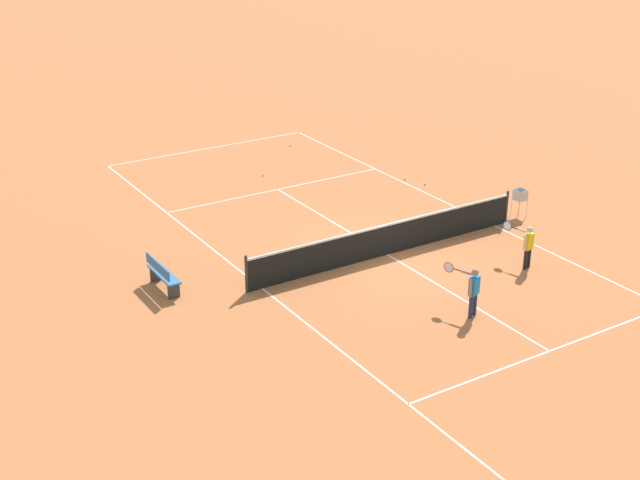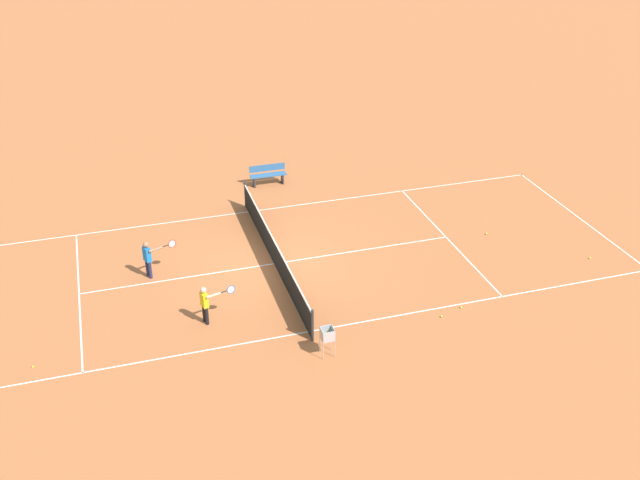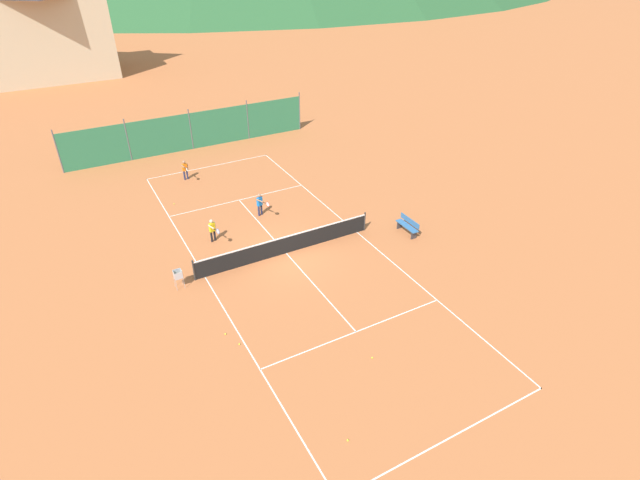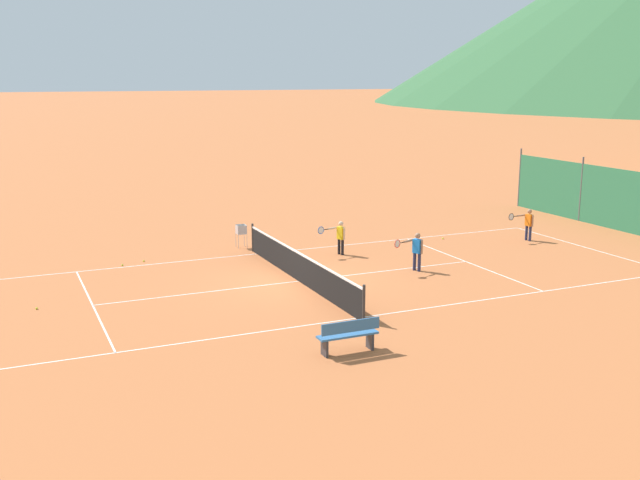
{
  "view_description": "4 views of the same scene",
  "coord_description": "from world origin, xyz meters",
  "px_view_note": "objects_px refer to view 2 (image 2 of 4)",
  "views": [
    {
      "loc": [
        14.01,
        18.76,
        10.58
      ],
      "look_at": [
        1.94,
        -0.54,
        0.71
      ],
      "focal_mm": 50.0,
      "sensor_mm": 36.0,
      "label": 1
    },
    {
      "loc": [
        -21.34,
        4.95,
        13.0
      ],
      "look_at": [
        -0.53,
        -1.46,
        0.96
      ],
      "focal_mm": 42.0,
      "sensor_mm": 36.0,
      "label": 2
    },
    {
      "loc": [
        -8.34,
        -18.61,
        13.53
      ],
      "look_at": [
        0.95,
        -1.71,
        1.42
      ],
      "focal_mm": 28.0,
      "sensor_mm": 36.0,
      "label": 3
    },
    {
      "loc": [
        21.43,
        -8.73,
        6.46
      ],
      "look_at": [
        -1.32,
        1.33,
        0.97
      ],
      "focal_mm": 42.0,
      "sensor_mm": 36.0,
      "label": 4
    }
  ],
  "objects_px": {
    "player_near_baseline": "(206,302)",
    "player_near_service": "(149,256)",
    "tennis_net": "(274,251)",
    "courtside_bench": "(268,174)",
    "ball_hopper": "(327,336)",
    "tennis_ball_service_box": "(486,234)",
    "tennis_ball_by_net_right": "(590,258)",
    "tennis_ball_alley_right": "(33,367)",
    "tennis_ball_by_net_left": "(441,316)",
    "tennis_ball_far_corner": "(461,307)"
  },
  "relations": [
    {
      "from": "player_near_baseline",
      "to": "player_near_service",
      "type": "xyz_separation_m",
      "value": [
        3.15,
        1.35,
        0.03
      ]
    },
    {
      "from": "tennis_net",
      "to": "courtside_bench",
      "type": "relative_size",
      "value": 6.12
    },
    {
      "from": "player_near_service",
      "to": "ball_hopper",
      "type": "xyz_separation_m",
      "value": [
        -5.71,
        -4.29,
        -0.11
      ]
    },
    {
      "from": "tennis_net",
      "to": "tennis_ball_service_box",
      "type": "distance_m",
      "value": 7.91
    },
    {
      "from": "tennis_ball_by_net_right",
      "to": "ball_hopper",
      "type": "xyz_separation_m",
      "value": [
        -2.44,
        10.26,
        0.62
      ]
    },
    {
      "from": "player_near_baseline",
      "to": "tennis_ball_by_net_right",
      "type": "height_order",
      "value": "player_near_baseline"
    },
    {
      "from": "tennis_net",
      "to": "tennis_ball_alley_right",
      "type": "height_order",
      "value": "tennis_net"
    },
    {
      "from": "tennis_ball_by_net_left",
      "to": "tennis_ball_far_corner",
      "type": "bearing_deg",
      "value": -70.53
    },
    {
      "from": "tennis_ball_by_net_left",
      "to": "ball_hopper",
      "type": "bearing_deg",
      "value": 100.69
    },
    {
      "from": "tennis_ball_far_corner",
      "to": "courtside_bench",
      "type": "height_order",
      "value": "courtside_bench"
    },
    {
      "from": "tennis_ball_by_net_right",
      "to": "tennis_net",
      "type": "bearing_deg",
      "value": 74.65
    },
    {
      "from": "tennis_ball_far_corner",
      "to": "tennis_ball_by_net_left",
      "type": "bearing_deg",
      "value": 109.47
    },
    {
      "from": "tennis_ball_service_box",
      "to": "courtside_bench",
      "type": "xyz_separation_m",
      "value": [
        6.59,
        6.57,
        0.42
      ]
    },
    {
      "from": "ball_hopper",
      "to": "tennis_ball_by_net_right",
      "type": "bearing_deg",
      "value": -76.63
    },
    {
      "from": "player_near_baseline",
      "to": "tennis_ball_by_net_right",
      "type": "distance_m",
      "value": 13.21
    },
    {
      "from": "player_near_baseline",
      "to": "tennis_ball_service_box",
      "type": "xyz_separation_m",
      "value": [
        2.5,
        -10.64,
        -0.7
      ]
    },
    {
      "from": "player_near_baseline",
      "to": "tennis_ball_far_corner",
      "type": "distance_m",
      "value": 7.79
    },
    {
      "from": "tennis_ball_far_corner",
      "to": "tennis_ball_by_net_left",
      "type": "distance_m",
      "value": 0.84
    },
    {
      "from": "player_near_service",
      "to": "tennis_ball_by_net_left",
      "type": "distance_m",
      "value": 9.59
    },
    {
      "from": "tennis_ball_by_net_left",
      "to": "tennis_net",
      "type": "bearing_deg",
      "value": 41.61
    },
    {
      "from": "tennis_ball_by_net_left",
      "to": "tennis_ball_service_box",
      "type": "relative_size",
      "value": 1.0
    },
    {
      "from": "courtside_bench",
      "to": "tennis_ball_alley_right",
      "type": "bearing_deg",
      "value": 137.43
    },
    {
      "from": "tennis_ball_service_box",
      "to": "tennis_net",
      "type": "bearing_deg",
      "value": 88.23
    },
    {
      "from": "player_near_baseline",
      "to": "tennis_ball_by_net_left",
      "type": "height_order",
      "value": "player_near_baseline"
    },
    {
      "from": "tennis_ball_by_net_left",
      "to": "tennis_ball_service_box",
      "type": "distance_m",
      "value": 5.78
    },
    {
      "from": "tennis_ball_alley_right",
      "to": "tennis_ball_by_net_left",
      "type": "relative_size",
      "value": 1.0
    },
    {
      "from": "player_near_service",
      "to": "tennis_ball_service_box",
      "type": "distance_m",
      "value": 12.03
    },
    {
      "from": "tennis_ball_service_box",
      "to": "player_near_baseline",
      "type": "bearing_deg",
      "value": 103.22
    },
    {
      "from": "player_near_service",
      "to": "tennis_ball_alley_right",
      "type": "relative_size",
      "value": 19.83
    },
    {
      "from": "player_near_service",
      "to": "courtside_bench",
      "type": "distance_m",
      "value": 8.05
    },
    {
      "from": "player_near_service",
      "to": "tennis_ball_far_corner",
      "type": "height_order",
      "value": "player_near_service"
    },
    {
      "from": "tennis_ball_by_net_right",
      "to": "tennis_ball_service_box",
      "type": "bearing_deg",
      "value": 44.2
    },
    {
      "from": "tennis_net",
      "to": "player_near_baseline",
      "type": "distance_m",
      "value": 3.89
    },
    {
      "from": "player_near_baseline",
      "to": "player_near_service",
      "type": "height_order",
      "value": "player_near_service"
    },
    {
      "from": "tennis_ball_by_net_right",
      "to": "tennis_ball_far_corner",
      "type": "bearing_deg",
      "value": 104.31
    },
    {
      "from": "tennis_ball_alley_right",
      "to": "player_near_baseline",
      "type": "bearing_deg",
      "value": -81.57
    },
    {
      "from": "tennis_ball_far_corner",
      "to": "ball_hopper",
      "type": "relative_size",
      "value": 0.07
    },
    {
      "from": "tennis_ball_alley_right",
      "to": "tennis_ball_by_net_right",
      "type": "xyz_separation_m",
      "value": [
        0.61,
        -18.15,
        0.0
      ]
    },
    {
      "from": "player_near_baseline",
      "to": "player_near_service",
      "type": "bearing_deg",
      "value": 23.24
    },
    {
      "from": "tennis_net",
      "to": "player_near_service",
      "type": "relative_size",
      "value": 7.02
    },
    {
      "from": "tennis_net",
      "to": "ball_hopper",
      "type": "relative_size",
      "value": 10.31
    },
    {
      "from": "tennis_net",
      "to": "tennis_ball_by_net_left",
      "type": "relative_size",
      "value": 139.09
    },
    {
      "from": "tennis_net",
      "to": "tennis_ball_alley_right",
      "type": "distance_m",
      "value": 8.46
    },
    {
      "from": "tennis_ball_alley_right",
      "to": "ball_hopper",
      "type": "distance_m",
      "value": 8.12
    },
    {
      "from": "tennis_net",
      "to": "ball_hopper",
      "type": "bearing_deg",
      "value": -177.93
    },
    {
      "from": "player_near_baseline",
      "to": "tennis_ball_alley_right",
      "type": "xyz_separation_m",
      "value": [
        -0.73,
        4.95,
        -0.7
      ]
    },
    {
      "from": "tennis_ball_service_box",
      "to": "tennis_ball_alley_right",
      "type": "bearing_deg",
      "value": 101.71
    },
    {
      "from": "tennis_ball_far_corner",
      "to": "tennis_ball_by_net_left",
      "type": "relative_size",
      "value": 1.0
    },
    {
      "from": "player_near_baseline",
      "to": "courtside_bench",
      "type": "bearing_deg",
      "value": -24.12
    },
    {
      "from": "tennis_ball_service_box",
      "to": "courtside_bench",
      "type": "distance_m",
      "value": 9.31
    }
  ]
}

